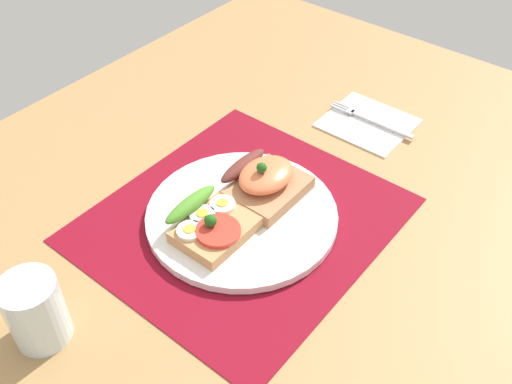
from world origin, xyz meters
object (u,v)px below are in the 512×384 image
(napkin, at_px, (368,122))
(sandwich_salmon, at_px, (265,181))
(sandwich_egg_tomato, at_px, (211,224))
(drinking_glass, at_px, (35,311))
(plate, at_px, (242,215))
(fork, at_px, (369,119))

(napkin, bearing_deg, sandwich_salmon, 175.54)
(sandwich_egg_tomato, relative_size, drinking_glass, 1.18)
(sandwich_egg_tomato, bearing_deg, plate, -9.08)
(sandwich_salmon, xyz_separation_m, drinking_glass, (-0.33, 0.05, 0.01))
(fork, bearing_deg, sandwich_egg_tomato, 175.86)
(sandwich_salmon, relative_size, fork, 0.70)
(napkin, bearing_deg, sandwich_egg_tomato, 175.66)
(napkin, xyz_separation_m, fork, (0.00, 0.00, 0.00))
(sandwich_egg_tomato, height_order, sandwich_salmon, sandwich_salmon)
(sandwich_egg_tomato, height_order, drinking_glass, drinking_glass)
(fork, bearing_deg, drinking_glass, 172.74)
(sandwich_salmon, distance_m, napkin, 0.25)
(napkin, bearing_deg, drinking_glass, 172.60)
(napkin, xyz_separation_m, drinking_glass, (-0.57, 0.07, 0.04))
(sandwich_egg_tomato, bearing_deg, drinking_glass, 167.98)
(sandwich_egg_tomato, relative_size, fork, 0.68)
(drinking_glass, bearing_deg, napkin, -7.40)
(fork, bearing_deg, napkin, -164.41)
(sandwich_salmon, bearing_deg, sandwich_egg_tomato, 175.95)
(napkin, bearing_deg, fork, 15.59)
(plate, relative_size, napkin, 1.92)
(sandwich_egg_tomato, distance_m, fork, 0.35)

